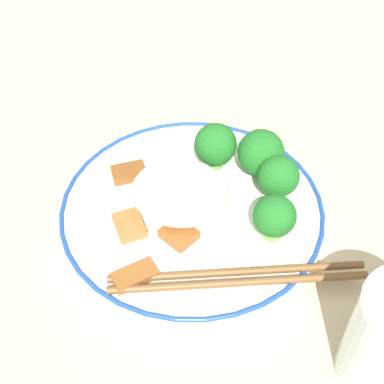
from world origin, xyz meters
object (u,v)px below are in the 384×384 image
plate (192,210)px  broccoli_back_right (261,153)px  chopsticks (237,277)px  broccoli_mid_left (215,145)px  broccoli_back_left (275,217)px  broccoli_back_center (278,177)px

plate → broccoli_back_right: broccoli_back_right is taller
chopsticks → plate: bearing=120.6°
broccoli_back_right → broccoli_mid_left: size_ratio=0.99×
broccoli_back_left → broccoli_mid_left: broccoli_mid_left is taller
broccoli_back_right → broccoli_back_left: bearing=-80.0°
broccoli_back_center → broccoli_mid_left: size_ratio=0.95×
plate → broccoli_back_right: bearing=40.1°
broccoli_back_center → chopsticks: size_ratio=0.22×
broccoli_back_center → broccoli_mid_left: bearing=149.1°
broccoli_back_right → chopsticks: size_ratio=0.23×
broccoli_back_left → broccoli_back_center: bearing=86.2°
broccoli_back_center → plate: bearing=-165.9°
broccoli_back_left → broccoli_back_right: broccoli_back_right is taller
broccoli_back_right → chopsticks: 0.14m
broccoli_back_left → chopsticks: (-0.03, -0.06, -0.02)m
chopsticks → broccoli_back_center: bearing=72.3°
broccoli_mid_left → plate: bearing=-106.8°
chopsticks → broccoli_back_left: bearing=61.5°
plate → broccoli_back_center: bearing=14.1°
broccoli_mid_left → chopsticks: size_ratio=0.24×
broccoli_back_center → broccoli_mid_left: broccoli_mid_left is taller
broccoli_back_center → broccoli_mid_left: 0.08m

